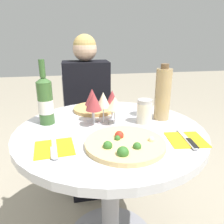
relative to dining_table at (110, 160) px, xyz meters
The scene contains 15 objects.
dining_table is the anchor object (origin of this frame).
chair_behind_diner 0.78m from the dining_table, 94.52° to the left, with size 0.37×0.37×0.93m.
seated_diner 0.62m from the dining_table, 95.58° to the left, with size 0.34×0.45×1.17m.
pizza_large 0.27m from the dining_table, 82.65° to the right, with size 0.32×0.32×0.05m.
pizza_small_far 0.34m from the dining_table, 99.22° to the left, with size 0.24×0.24×0.05m.
wine_bottle 0.44m from the dining_table, 158.69° to the left, with size 0.07×0.07×0.32m.
tall_carafe 0.43m from the dining_table, 14.31° to the left, with size 0.08×0.08×0.29m.
sugar_shaker 0.30m from the dining_table, 10.77° to the left, with size 0.08×0.08×0.12m.
wine_glass_front_right 0.29m from the dining_table, 52.53° to the left, with size 0.08×0.08×0.14m.
wine_glass_back_right 0.32m from the dining_table, 74.74° to the left, with size 0.07×0.07×0.16m.
wine_glass_front_left 0.31m from the dining_table, 151.19° to the left, with size 0.08×0.08×0.17m.
wine_glass_center 0.31m from the dining_table, 105.43° to the left, with size 0.07×0.07×0.16m.
wine_glass_back_left 0.33m from the dining_table, 122.91° to the left, with size 0.08×0.08×0.17m.
place_setting_left 0.35m from the dining_table, 146.91° to the right, with size 0.16×0.19×0.01m.
place_setting_right 0.40m from the dining_table, 32.94° to the right, with size 0.17×0.19×0.01m.
Camera 1 is at (-0.17, -0.95, 1.15)m, focal length 35.00 mm.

